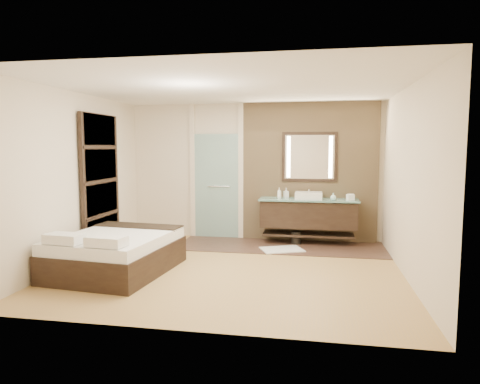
% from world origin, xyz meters
% --- Properties ---
extents(floor, '(5.00, 5.00, 0.00)m').
position_xyz_m(floor, '(0.00, 0.00, 0.00)').
color(floor, '#AC8648').
rests_on(floor, ground).
extents(tile_strip, '(3.80, 1.30, 0.01)m').
position_xyz_m(tile_strip, '(0.60, 1.60, 0.01)').
color(tile_strip, '#34231C').
rests_on(tile_strip, floor).
extents(stone_wall, '(2.60, 0.08, 2.70)m').
position_xyz_m(stone_wall, '(1.10, 2.21, 1.35)').
color(stone_wall, '#9F815B').
rests_on(stone_wall, floor).
extents(vanity, '(1.85, 0.55, 0.88)m').
position_xyz_m(vanity, '(1.10, 1.92, 0.58)').
color(vanity, black).
rests_on(vanity, stone_wall).
extents(mirror_unit, '(1.06, 0.04, 0.96)m').
position_xyz_m(mirror_unit, '(1.10, 2.16, 1.65)').
color(mirror_unit, black).
rests_on(mirror_unit, stone_wall).
extents(frosted_door, '(1.10, 0.12, 2.70)m').
position_xyz_m(frosted_door, '(-0.75, 2.20, 1.14)').
color(frosted_door, '#BEF0EB').
rests_on(frosted_door, floor).
extents(shoji_partition, '(0.06, 1.20, 2.40)m').
position_xyz_m(shoji_partition, '(-2.43, 0.60, 1.21)').
color(shoji_partition, black).
rests_on(shoji_partition, floor).
extents(bed, '(1.62, 1.95, 0.70)m').
position_xyz_m(bed, '(-1.65, -0.46, 0.29)').
color(bed, black).
rests_on(bed, floor).
extents(bath_mat, '(0.86, 0.74, 0.02)m').
position_xyz_m(bath_mat, '(0.65, 1.29, 0.02)').
color(bath_mat, silver).
rests_on(bath_mat, floor).
extents(waste_bin, '(0.22, 0.22, 0.24)m').
position_xyz_m(waste_bin, '(0.88, 1.85, 0.12)').
color(waste_bin, black).
rests_on(waste_bin, floor).
extents(tissue_box, '(0.15, 0.15, 0.10)m').
position_xyz_m(tissue_box, '(1.87, 1.89, 0.92)').
color(tissue_box, white).
rests_on(tissue_box, vanity).
extents(soap_bottle_a, '(0.08, 0.08, 0.20)m').
position_xyz_m(soap_bottle_a, '(0.54, 1.91, 0.97)').
color(soap_bottle_a, white).
rests_on(soap_bottle_a, vanity).
extents(soap_bottle_b, '(0.11, 0.11, 0.19)m').
position_xyz_m(soap_bottle_b, '(0.67, 2.04, 0.96)').
color(soap_bottle_b, '#B2B2B2').
rests_on(soap_bottle_b, vanity).
extents(soap_bottle_c, '(0.14, 0.14, 0.13)m').
position_xyz_m(soap_bottle_c, '(1.55, 1.78, 0.93)').
color(soap_bottle_c, silver).
rests_on(soap_bottle_c, vanity).
extents(cup, '(0.17, 0.17, 0.10)m').
position_xyz_m(cup, '(1.88, 1.97, 0.92)').
color(cup, white).
rests_on(cup, vanity).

